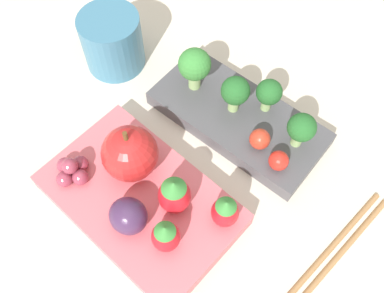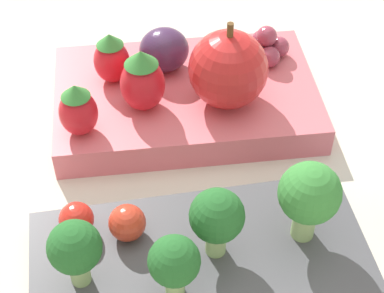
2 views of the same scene
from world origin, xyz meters
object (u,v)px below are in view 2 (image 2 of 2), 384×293
(broccoli_floret_3, at_px, (75,249))
(strawberry_2, at_px, (78,110))
(apple, at_px, (228,69))
(grape_cluster, at_px, (266,46))
(broccoli_floret_2, at_px, (309,195))
(cherry_tomato_0, at_px, (127,223))
(strawberry_1, at_px, (111,58))
(broccoli_floret_1, at_px, (214,218))
(plum, at_px, (169,49))
(strawberry_0, at_px, (142,81))
(cherry_tomato_1, at_px, (76,219))
(broccoli_floret_0, at_px, (174,263))
(bento_box_fruit, at_px, (186,99))
(bento_box_savoury, at_px, (200,260))

(broccoli_floret_3, distance_m, strawberry_2, 0.12)
(apple, distance_m, grape_cluster, 0.06)
(strawberry_2, bearing_deg, broccoli_floret_2, 137.41)
(cherry_tomato_0, relative_size, grape_cluster, 0.59)
(broccoli_floret_3, bearing_deg, grape_cluster, -132.41)
(broccoli_floret_2, xyz_separation_m, broccoli_floret_3, (0.13, 0.01, -0.01))
(strawberry_1, bearing_deg, broccoli_floret_1, 103.14)
(strawberry_2, distance_m, plum, 0.09)
(cherry_tomato_0, height_order, strawberry_0, strawberry_0)
(broccoli_floret_1, xyz_separation_m, cherry_tomato_1, (0.08, -0.03, -0.02))
(broccoli_floret_1, distance_m, apple, 0.13)
(broccoli_floret_0, distance_m, broccoli_floret_3, 0.05)
(strawberry_1, height_order, strawberry_2, same)
(broccoli_floret_2, height_order, apple, apple)
(bento_box_fruit, xyz_separation_m, apple, (-0.03, 0.02, 0.04))
(broccoli_floret_0, height_order, strawberry_0, strawberry_0)
(plum, bearing_deg, strawberry_1, 7.67)
(bento_box_savoury, relative_size, cherry_tomato_0, 8.94)
(bento_box_fruit, xyz_separation_m, cherry_tomato_1, (0.09, 0.12, 0.02))
(cherry_tomato_1, distance_m, strawberry_0, 0.12)
(broccoli_floret_2, bearing_deg, broccoli_floret_0, 16.25)
(broccoli_floret_0, xyz_separation_m, grape_cluster, (-0.11, -0.19, -0.01))
(strawberry_0, bearing_deg, grape_cluster, -159.44)
(broccoli_floret_0, bearing_deg, broccoli_floret_3, -20.07)
(broccoli_floret_3, relative_size, grape_cluster, 1.20)
(bento_box_fruit, bearing_deg, plum, -74.11)
(broccoli_floret_3, distance_m, cherry_tomato_1, 0.04)
(apple, bearing_deg, cherry_tomato_1, 39.14)
(apple, relative_size, strawberry_2, 1.63)
(bento_box_fruit, height_order, cherry_tomato_1, cherry_tomato_1)
(broccoli_floret_0, relative_size, strawberry_0, 0.90)
(broccoli_floret_0, distance_m, cherry_tomato_1, 0.08)
(bento_box_fruit, xyz_separation_m, strawberry_0, (0.03, 0.02, 0.04))
(broccoli_floret_0, xyz_separation_m, broccoli_floret_1, (-0.03, -0.02, 0.00))
(broccoli_floret_0, height_order, cherry_tomato_0, broccoli_floret_0)
(apple, bearing_deg, bento_box_fruit, -38.03)
(apple, xyz_separation_m, plum, (0.03, -0.05, -0.01))
(bento_box_fruit, xyz_separation_m, broccoli_floret_3, (0.09, 0.15, 0.04))
(broccoli_floret_3, height_order, strawberry_2, broccoli_floret_3)
(broccoli_floret_2, height_order, cherry_tomato_1, broccoli_floret_2)
(strawberry_2, xyz_separation_m, grape_cluster, (-0.15, -0.06, -0.01))
(strawberry_0, bearing_deg, broccoli_floret_1, 99.02)
(apple, relative_size, grape_cluster, 1.73)
(bento_box_savoury, relative_size, apple, 3.04)
(cherry_tomato_0, relative_size, apple, 0.34)
(bento_box_savoury, height_order, grape_cluster, grape_cluster)
(strawberry_0, distance_m, strawberry_2, 0.05)
(cherry_tomato_0, bearing_deg, strawberry_2, -77.69)
(broccoli_floret_1, xyz_separation_m, grape_cluster, (-0.08, -0.17, -0.02))
(broccoli_floret_1, bearing_deg, grape_cluster, -115.49)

